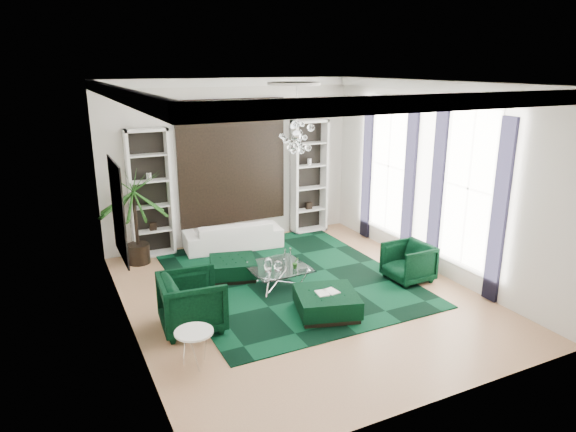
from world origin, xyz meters
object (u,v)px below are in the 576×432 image
armchair_right (408,262)px  coffee_table (277,276)px  palm (134,205)px  ottoman_side (233,268)px  side_table (195,349)px  sofa (233,235)px  armchair_left (192,302)px  ottoman_front (327,303)px

armchair_right → coffee_table: (-2.39, 0.93, -0.19)m
coffee_table → palm: size_ratio=0.43×
ottoman_side → side_table: size_ratio=1.60×
armchair_right → palm: 5.68m
sofa → armchair_right: armchair_right is taller
armchair_left → ottoman_side: size_ratio=1.14×
ottoman_side → ottoman_front: bearing=-68.0°
armchair_left → armchair_right: (4.31, 0.00, -0.08)m
coffee_table → side_table: bearing=-137.8°
armchair_left → palm: palm is taller
ottoman_front → side_table: bearing=-167.9°
coffee_table → ottoman_side: (-0.65, 0.70, 0.01)m
coffee_table → ottoman_front: ottoman_front is taller
side_table → palm: palm is taller
armchair_left → ottoman_front: armchair_left is taller
coffee_table → ottoman_front: 1.49m
armchair_left → side_table: (-0.28, -1.06, -0.19)m
sofa → armchair_left: size_ratio=2.22×
armchair_left → ottoman_front: bearing=-99.4°
ottoman_side → ottoman_front: (0.88, -2.17, 0.01)m
sofa → armchair_left: armchair_left is taller
sofa → palm: bearing=5.4°
armchair_left → sofa: bearing=-25.3°
armchair_right → ottoman_side: (-3.03, 1.63, -0.18)m
armchair_right → coffee_table: armchair_right is taller
armchair_right → ottoman_front: size_ratio=0.83×
coffee_table → palm: (-2.18, 2.33, 1.09)m
sofa → side_table: sofa is taller
palm → ottoman_front: bearing=-57.6°
side_table → palm: (0.02, 4.32, 1.02)m
coffee_table → ottoman_front: bearing=-81.0°
armchair_left → palm: 3.37m
sofa → side_table: 4.82m
ottoman_side → ottoman_front: 2.35m
sofa → coffee_table: sofa is taller
ottoman_front → palm: 4.63m
side_table → coffee_table: bearing=42.2°
sofa → ottoman_front: size_ratio=2.21×
armchair_left → coffee_table: (1.93, 0.93, -0.26)m
armchair_left → side_table: armchair_left is taller
side_table → sofa: bearing=63.5°
sofa → ottoman_front: (0.28, -3.79, -0.12)m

